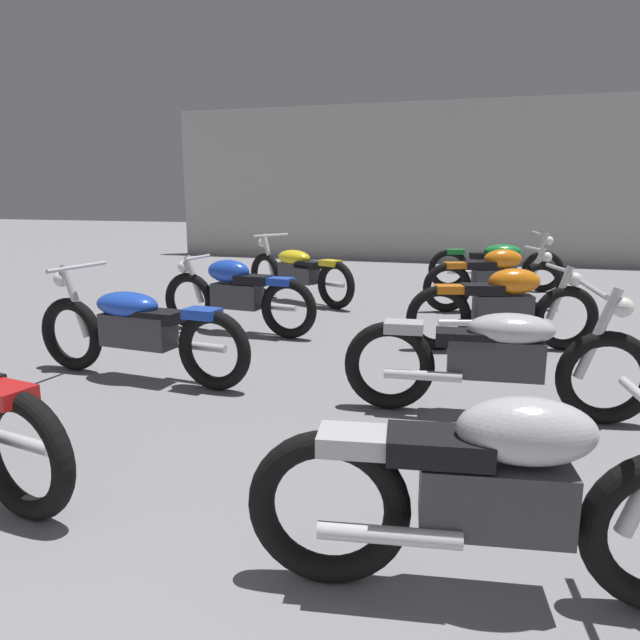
{
  "coord_description": "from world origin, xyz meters",
  "views": [
    {
      "loc": [
        1.37,
        0.74,
        1.59
      ],
      "look_at": [
        0.0,
        5.35,
        0.55
      ],
      "focal_mm": 33.12,
      "sensor_mm": 36.0,
      "label": 1
    }
  ],
  "objects_px": {
    "motorcycle_right_row_5": "(496,263)",
    "motorcycle_left_row_2": "(137,328)",
    "motorcycle_left_row_3": "(236,294)",
    "motorcycle_right_row_2": "(497,356)",
    "motorcycle_right_row_4": "(495,278)",
    "motorcycle_right_row_1": "(497,492)",
    "motorcycle_left_row_4": "(298,272)",
    "motorcycle_right_row_3": "(504,306)"
  },
  "relations": [
    {
      "from": "motorcycle_left_row_2",
      "to": "motorcycle_left_row_3",
      "type": "relative_size",
      "value": 1.1
    },
    {
      "from": "motorcycle_right_row_2",
      "to": "motorcycle_right_row_4",
      "type": "bearing_deg",
      "value": 90.46
    },
    {
      "from": "motorcycle_left_row_4",
      "to": "motorcycle_right_row_2",
      "type": "relative_size",
      "value": 0.91
    },
    {
      "from": "motorcycle_right_row_2",
      "to": "motorcycle_right_row_3",
      "type": "xyz_separation_m",
      "value": [
        0.06,
        1.94,
        0.01
      ]
    },
    {
      "from": "motorcycle_left_row_3",
      "to": "motorcycle_right_row_5",
      "type": "relative_size",
      "value": 0.91
    },
    {
      "from": "motorcycle_left_row_3",
      "to": "motorcycle_right_row_2",
      "type": "distance_m",
      "value": 3.42
    },
    {
      "from": "motorcycle_right_row_1",
      "to": "motorcycle_right_row_2",
      "type": "xyz_separation_m",
      "value": [
        -0.01,
        2.04,
        -0.01
      ]
    },
    {
      "from": "motorcycle_left_row_2",
      "to": "motorcycle_right_row_3",
      "type": "height_order",
      "value": "motorcycle_left_row_2"
    },
    {
      "from": "motorcycle_left_row_2",
      "to": "motorcycle_right_row_5",
      "type": "height_order",
      "value": "same"
    },
    {
      "from": "motorcycle_left_row_2",
      "to": "motorcycle_left_row_4",
      "type": "distance_m",
      "value": 3.91
    },
    {
      "from": "motorcycle_left_row_2",
      "to": "motorcycle_right_row_4",
      "type": "distance_m",
      "value": 4.97
    },
    {
      "from": "motorcycle_left_row_3",
      "to": "motorcycle_right_row_4",
      "type": "bearing_deg",
      "value": 37.64
    },
    {
      "from": "motorcycle_left_row_4",
      "to": "motorcycle_right_row_3",
      "type": "relative_size",
      "value": 1.02
    },
    {
      "from": "motorcycle_right_row_2",
      "to": "motorcycle_right_row_1",
      "type": "bearing_deg",
      "value": -89.78
    },
    {
      "from": "motorcycle_left_row_3",
      "to": "motorcycle_right_row_1",
      "type": "distance_m",
      "value": 4.85
    },
    {
      "from": "motorcycle_right_row_1",
      "to": "motorcycle_right_row_3",
      "type": "distance_m",
      "value": 3.99
    },
    {
      "from": "motorcycle_right_row_5",
      "to": "motorcycle_left_row_2",
      "type": "bearing_deg",
      "value": -116.81
    },
    {
      "from": "motorcycle_right_row_2",
      "to": "motorcycle_right_row_3",
      "type": "distance_m",
      "value": 1.95
    },
    {
      "from": "motorcycle_right_row_4",
      "to": "motorcycle_right_row_5",
      "type": "bearing_deg",
      "value": 89.77
    },
    {
      "from": "motorcycle_right_row_5",
      "to": "motorcycle_right_row_2",
      "type": "bearing_deg",
      "value": -89.75
    },
    {
      "from": "motorcycle_left_row_4",
      "to": "motorcycle_right_row_5",
      "type": "height_order",
      "value": "same"
    },
    {
      "from": "motorcycle_left_row_3",
      "to": "motorcycle_right_row_2",
      "type": "bearing_deg",
      "value": -32.92
    },
    {
      "from": "motorcycle_left_row_2",
      "to": "motorcycle_left_row_4",
      "type": "relative_size",
      "value": 1.1
    },
    {
      "from": "motorcycle_left_row_3",
      "to": "motorcycle_left_row_4",
      "type": "xyz_separation_m",
      "value": [
        0.05,
        2.08,
        -0.01
      ]
    },
    {
      "from": "motorcycle_left_row_3",
      "to": "motorcycle_right_row_2",
      "type": "height_order",
      "value": "motorcycle_right_row_2"
    },
    {
      "from": "motorcycle_right_row_3",
      "to": "motorcycle_left_row_4",
      "type": "bearing_deg",
      "value": 145.35
    },
    {
      "from": "motorcycle_left_row_2",
      "to": "motorcycle_right_row_5",
      "type": "xyz_separation_m",
      "value": [
        2.94,
        5.82,
        0.0
      ]
    },
    {
      "from": "motorcycle_right_row_4",
      "to": "motorcycle_right_row_3",
      "type": "bearing_deg",
      "value": -87.4
    },
    {
      "from": "motorcycle_left_row_4",
      "to": "motorcycle_right_row_2",
      "type": "height_order",
      "value": "same"
    },
    {
      "from": "motorcycle_right_row_4",
      "to": "motorcycle_right_row_5",
      "type": "relative_size",
      "value": 0.87
    },
    {
      "from": "motorcycle_left_row_3",
      "to": "motorcycle_right_row_4",
      "type": "xyz_separation_m",
      "value": [
        2.83,
        2.19,
        0.0
      ]
    },
    {
      "from": "motorcycle_left_row_2",
      "to": "motorcycle_right_row_3",
      "type": "xyz_separation_m",
      "value": [
        3.03,
        1.92,
        0.01
      ]
    },
    {
      "from": "motorcycle_right_row_1",
      "to": "motorcycle_right_row_4",
      "type": "height_order",
      "value": "same"
    },
    {
      "from": "motorcycle_right_row_3",
      "to": "motorcycle_right_row_5",
      "type": "xyz_separation_m",
      "value": [
        -0.09,
        3.9,
        -0.01
      ]
    },
    {
      "from": "motorcycle_left_row_2",
      "to": "motorcycle_right_row_4",
      "type": "bearing_deg",
      "value": 53.86
    },
    {
      "from": "motorcycle_left_row_2",
      "to": "motorcycle_left_row_3",
      "type": "distance_m",
      "value": 1.83
    },
    {
      "from": "motorcycle_left_row_3",
      "to": "motorcycle_right_row_2",
      "type": "xyz_separation_m",
      "value": [
        2.87,
        -1.86,
        -0.01
      ]
    },
    {
      "from": "motorcycle_left_row_3",
      "to": "motorcycle_right_row_2",
      "type": "relative_size",
      "value": 0.91
    },
    {
      "from": "motorcycle_left_row_3",
      "to": "motorcycle_left_row_4",
      "type": "relative_size",
      "value": 1.0
    },
    {
      "from": "motorcycle_left_row_4",
      "to": "motorcycle_right_row_3",
      "type": "distance_m",
      "value": 3.51
    },
    {
      "from": "motorcycle_left_row_2",
      "to": "motorcycle_right_row_1",
      "type": "height_order",
      "value": "motorcycle_left_row_2"
    },
    {
      "from": "motorcycle_right_row_3",
      "to": "motorcycle_right_row_4",
      "type": "xyz_separation_m",
      "value": [
        -0.1,
        2.1,
        0.0
      ]
    }
  ]
}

